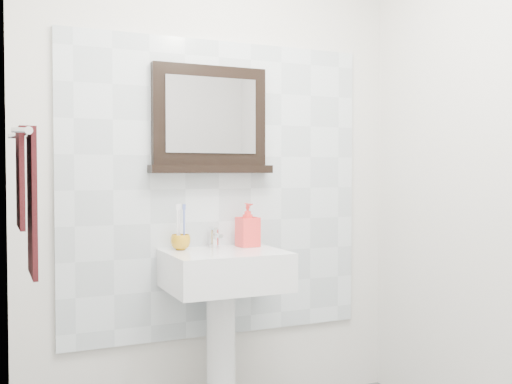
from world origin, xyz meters
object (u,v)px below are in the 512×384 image
pedestal_sink (224,289)px  toothbrush_cup (181,242)px  soap_dispenser (248,225)px  framed_mirror (210,122)px  hand_towel (27,190)px

pedestal_sink → toothbrush_cup: (-0.18, 0.11, 0.22)m
soap_dispenser → framed_mirror: size_ratio=0.35×
pedestal_sink → toothbrush_cup: pedestal_sink is taller
toothbrush_cup → hand_towel: bearing=-151.4°
framed_mirror → hand_towel: bearing=-152.6°
toothbrush_cup → hand_towel: (-0.71, -0.39, 0.27)m
soap_dispenser → framed_mirror: (-0.17, 0.08, 0.51)m
pedestal_sink → hand_towel: 1.05m
soap_dispenser → framed_mirror: bearing=149.5°
toothbrush_cup → framed_mirror: bearing=22.0°
soap_dispenser → hand_towel: hand_towel is taller
toothbrush_cup → framed_mirror: framed_mirror is taller
toothbrush_cup → framed_mirror: (0.18, 0.07, 0.59)m
toothbrush_cup → soap_dispenser: (0.35, -0.01, 0.07)m
soap_dispenser → framed_mirror: framed_mirror is taller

